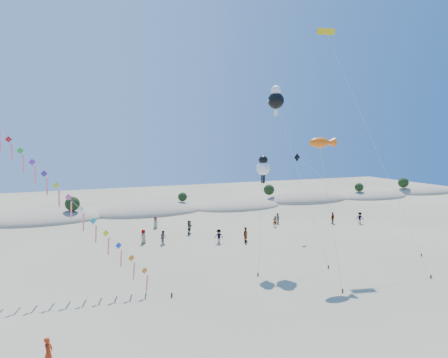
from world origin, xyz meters
TOP-DOWN VIEW (x-y plane):
  - ground at (0.00, 0.00)m, footprint 160.00×160.00m
  - dune_ridge at (1.06, 45.14)m, footprint 145.30×11.49m
  - kite_train at (-16.81, 18.49)m, footprint 23.18×16.46m
  - fish_kite at (10.30, 11.50)m, footprint 3.43×6.47m
  - cartoon_kite_low at (5.72, 14.61)m, footprint 2.82×3.94m
  - cartoon_kite_high at (8.98, 18.05)m, footprint 2.89×8.27m
  - parafoil_kite at (16.20, 18.94)m, footprint 2.63×14.64m
  - dark_kite at (17.20, 19.94)m, footprint 7.50×13.65m
  - flyer_foreground at (-13.10, 3.38)m, footprint 0.60×0.72m
  - beachgoers at (8.35, 26.06)m, footprint 32.49×12.01m

SIDE VIEW (x-z plane):
  - ground at x=0.00m, z-range 0.00..0.00m
  - dune_ridge at x=1.06m, z-range -2.67..2.90m
  - beachgoers at x=8.35m, z-range -0.08..1.77m
  - flyer_foreground at x=-13.10m, z-range 0.00..1.70m
  - dark_kite at x=17.20m, z-range 2.06..12.61m
  - cartoon_kite_low at x=5.72m, z-range 4.27..15.00m
  - fish_kite at x=10.30m, z-range 5.73..18.24m
  - kite_train at x=-16.81m, z-range 0.43..24.61m
  - cartoon_kite_high at x=8.98m, z-range 7.61..25.69m
  - parafoil_kite at x=16.20m, z-range 11.47..36.57m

